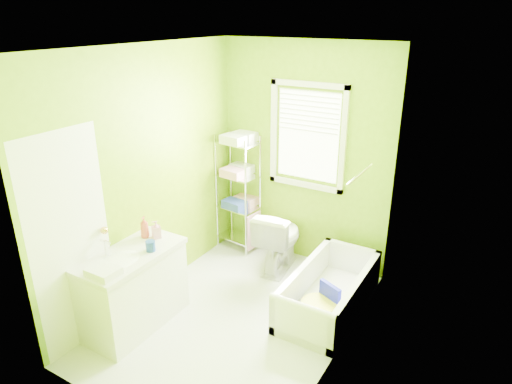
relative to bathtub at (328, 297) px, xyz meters
The scene contains 9 objects.
ground 0.94m from the bathtub, 141.27° to the right, with size 2.90×2.90×0.00m, color silver.
room_envelope 1.68m from the bathtub, 141.27° to the right, with size 2.14×2.94×2.62m.
window 1.82m from the bathtub, 128.83° to the left, with size 0.92×0.05×1.22m.
door 2.52m from the bathtub, 138.16° to the right, with size 0.09×0.80×2.00m.
right_wall_decor 1.36m from the bathtub, 62.91° to the right, with size 0.04×1.48×1.17m.
bathtub is the anchor object (origin of this frame).
toilet 0.97m from the bathtub, 150.09° to the left, with size 0.43×0.75×0.76m, color white.
vanity 1.94m from the bathtub, 142.33° to the right, with size 0.53×1.04×1.00m.
wire_shelf_unit 1.81m from the bathtub, 155.70° to the left, with size 0.54×0.43×1.51m.
Camera 1 is at (2.10, -3.18, 2.87)m, focal length 32.00 mm.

